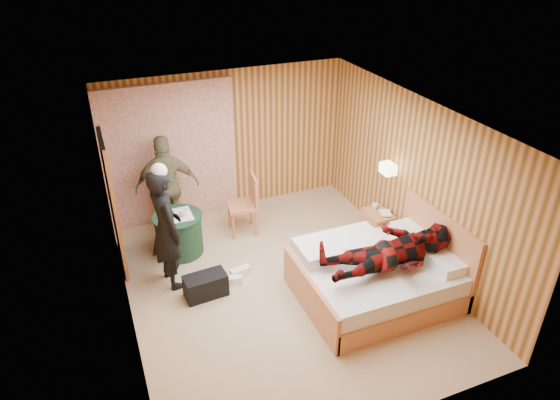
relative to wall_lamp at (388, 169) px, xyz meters
name	(u,v)px	position (x,y,z in m)	size (l,w,h in m)	color
floor	(282,284)	(-1.92, -0.45, -1.30)	(4.20, 5.00, 0.01)	tan
ceiling	(283,119)	(-1.92, -0.45, 1.20)	(4.20, 5.00, 0.01)	white
wall_back	(227,142)	(-1.92, 2.05, -0.05)	(4.20, 0.02, 2.50)	tan
wall_left	(119,243)	(-4.02, -0.45, -0.05)	(0.02, 5.00, 2.50)	tan
wall_right	(415,182)	(0.18, -0.45, -0.05)	(0.02, 5.00, 2.50)	tan
curtain	(171,155)	(-2.92, 1.98, -0.10)	(2.20, 0.08, 2.40)	silver
doorway	(113,204)	(-3.98, 0.95, -0.28)	(0.06, 0.90, 2.05)	black
wall_lamp	(388,169)	(0.00, 0.00, 0.00)	(0.26, 0.24, 0.16)	gold
bed	(377,275)	(-0.80, -1.14, -0.98)	(2.05, 1.61, 1.11)	tan
nightstand	(377,225)	(-0.04, 0.06, -1.04)	(0.38, 0.52, 0.50)	tan
round_table	(179,234)	(-3.10, 0.90, -0.96)	(0.76, 0.76, 0.67)	#1D3F24
chair_far	(170,204)	(-3.10, 1.51, -0.76)	(0.42, 0.42, 0.93)	tan
chair_near	(247,200)	(-1.91, 1.09, -0.70)	(0.52, 0.52, 1.03)	tan
duffel_bag	(206,286)	(-3.00, -0.28, -1.14)	(0.58, 0.31, 0.33)	black
sneaker_left	(233,280)	(-2.58, -0.17, -1.24)	(0.27, 0.11, 0.12)	white
sneaker_right	(240,272)	(-2.42, -0.04, -1.23)	(0.30, 0.12, 0.13)	white
woman_standing	(166,229)	(-3.37, 0.21, -0.40)	(0.66, 0.43, 1.80)	black
man_at_table	(168,186)	(-3.10, 1.54, -0.44)	(1.01, 0.42, 1.72)	#75704E
man_on_bed	(393,244)	(-0.77, -1.37, -0.32)	(1.77, 0.67, 0.86)	#6B0B0A
book_lower	(380,214)	(-0.04, 0.01, -0.79)	(0.17, 0.22, 0.02)	white
book_upper	(381,213)	(-0.04, 0.01, -0.77)	(0.16, 0.22, 0.02)	white
cup_nightstand	(375,206)	(-0.04, 0.19, -0.76)	(0.10, 0.10, 0.09)	white
cup_table	(184,213)	(-3.00, 0.85, -0.58)	(0.12, 0.12, 0.10)	white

